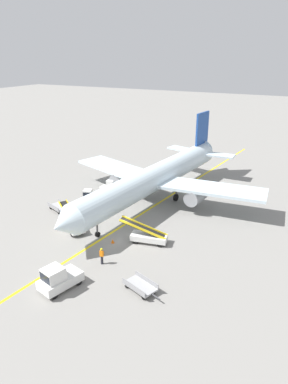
# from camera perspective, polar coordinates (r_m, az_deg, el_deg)

# --- Properties ---
(ground_plane) EXTENTS (300.00, 300.00, 0.00)m
(ground_plane) POSITION_cam_1_polar(r_m,az_deg,el_deg) (38.08, -4.19, -7.65)
(ground_plane) COLOR gray
(taxi_line_yellow) EXTENTS (9.80, 79.47, 0.01)m
(taxi_line_yellow) POSITION_cam_1_polar(r_m,az_deg,el_deg) (42.32, -1.78, -4.43)
(taxi_line_yellow) COLOR yellow
(taxi_line_yellow) RESTS_ON ground
(airliner) EXTENTS (28.41, 35.33, 10.10)m
(airliner) POSITION_cam_1_polar(r_m,az_deg,el_deg) (46.28, 2.07, 2.48)
(airliner) COLOR silver
(airliner) RESTS_ON ground
(pushback_tug) EXTENTS (2.76, 3.97, 2.20)m
(pushback_tug) POSITION_cam_1_polar(r_m,az_deg,el_deg) (31.12, -13.78, -13.53)
(pushback_tug) COLOR silver
(pushback_tug) RESTS_ON ground
(baggage_tug_near_wing) EXTENTS (2.04, 2.70, 2.10)m
(baggage_tug_near_wing) POSITION_cam_1_polar(r_m,az_deg,el_deg) (46.65, -8.99, -0.89)
(baggage_tug_near_wing) COLOR silver
(baggage_tug_near_wing) RESTS_ON ground
(baggage_tug_by_cargo_door) EXTENTS (2.44, 1.39, 2.10)m
(baggage_tug_by_cargo_door) POSITION_cam_1_polar(r_m,az_deg,el_deg) (49.72, -5.59, 0.72)
(baggage_tug_by_cargo_door) COLOR silver
(baggage_tug_by_cargo_door) RESTS_ON ground
(belt_loader_forward_hold) EXTENTS (4.92, 3.67, 2.59)m
(belt_loader_forward_hold) POSITION_cam_1_polar(r_m,az_deg,el_deg) (40.35, -11.53, -5.04)
(belt_loader_forward_hold) COLOR silver
(belt_loader_forward_hold) RESTS_ON ground
(belt_loader_aft_hold) EXTENTS (5.16, 2.27, 2.59)m
(belt_loader_aft_hold) POSITION_cam_1_polar(r_m,az_deg,el_deg) (37.04, 0.64, -7.11)
(belt_loader_aft_hold) COLOR silver
(belt_loader_aft_hold) RESTS_ON ground
(baggage_cart_loaded) EXTENTS (3.80, 2.45, 0.94)m
(baggage_cart_loaded) POSITION_cam_1_polar(r_m,az_deg,el_deg) (45.72, -13.69, -2.37)
(baggage_cart_loaded) COLOR #A5A5A8
(baggage_cart_loaded) RESTS_ON ground
(baggage_cart_empty_trailing) EXTENTS (3.81, 2.41, 0.94)m
(baggage_cart_empty_trailing) POSITION_cam_1_polar(r_m,az_deg,el_deg) (30.37, -0.61, -15.01)
(baggage_cart_empty_trailing) COLOR #A5A5A8
(baggage_cart_empty_trailing) RESTS_ON ground
(ground_crew_marshaller) EXTENTS (0.36, 0.24, 1.70)m
(ground_crew_marshaller) POSITION_cam_1_polar(r_m,az_deg,el_deg) (33.69, -6.88, -10.20)
(ground_crew_marshaller) COLOR #26262D
(ground_crew_marshaller) RESTS_ON ground
(ground_crew_wing_walker) EXTENTS (0.36, 0.24, 1.70)m
(ground_crew_wing_walker) POSITION_cam_1_polar(r_m,az_deg,el_deg) (43.49, -7.73, -2.56)
(ground_crew_wing_walker) COLOR #26262D
(ground_crew_wing_walker) RESTS_ON ground
(safety_cone_nose_left) EXTENTS (0.36, 0.36, 0.44)m
(safety_cone_nose_left) POSITION_cam_1_polar(r_m,az_deg,el_deg) (37.33, -5.11, -7.94)
(safety_cone_nose_left) COLOR orange
(safety_cone_nose_left) RESTS_ON ground
(safety_cone_nose_right) EXTENTS (0.36, 0.36, 0.44)m
(safety_cone_nose_right) POSITION_cam_1_polar(r_m,az_deg,el_deg) (46.00, -10.94, -2.32)
(safety_cone_nose_right) COLOR orange
(safety_cone_nose_right) RESTS_ON ground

